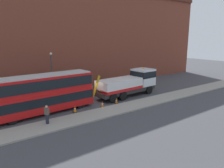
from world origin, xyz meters
TOP-DOWN VIEW (x-y plane):
  - ground_plane at (0.00, 0.00)m, footprint 120.00×120.00m
  - near_kerb at (0.00, -4.20)m, footprint 60.00×2.80m
  - building_facade at (0.00, 8.37)m, footprint 60.00×1.50m
  - recovery_tow_truck at (5.65, -0.42)m, footprint 10.21×3.21m
  - double_decker_bus at (-6.16, -0.45)m, footprint 11.16×3.25m
  - pedestrian_onlooker at (-6.91, -3.76)m, footprint 0.41×0.47m
  - traffic_cone_near_bus at (-3.34, -2.11)m, footprint 0.36×0.36m
  - traffic_cone_midway at (-0.08, -2.47)m, footprint 0.36×0.36m
  - traffic_cone_near_truck at (2.05, -2.31)m, footprint 0.36×0.36m
  - street_lamp at (-2.56, 6.18)m, footprint 0.36×0.36m

SIDE VIEW (x-z plane):
  - ground_plane at x=0.00m, z-range 0.00..0.00m
  - near_kerb at x=0.00m, z-range 0.00..0.15m
  - traffic_cone_near_bus at x=-3.34m, z-range -0.02..0.70m
  - traffic_cone_midway at x=-0.08m, z-range -0.02..0.70m
  - traffic_cone_near_truck at x=2.05m, z-range -0.02..0.70m
  - pedestrian_onlooker at x=-6.91m, z-range 0.13..1.84m
  - recovery_tow_truck at x=5.65m, z-range -0.08..3.59m
  - double_decker_bus at x=-6.16m, z-range 0.20..4.26m
  - street_lamp at x=-2.56m, z-range 0.56..6.39m
  - building_facade at x=0.00m, z-range 0.07..16.07m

